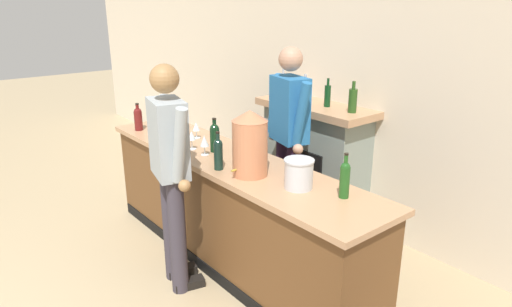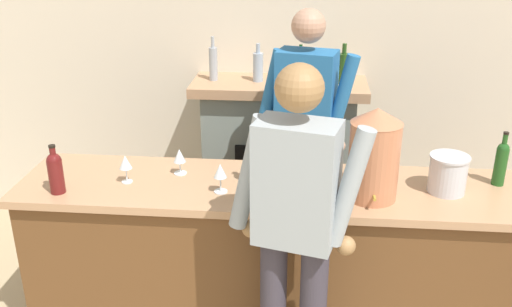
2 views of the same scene
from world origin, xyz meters
name	(u,v)px [view 2 (image 2 of 2)]	position (x,y,z in m)	size (l,w,h in m)	color
wall_back_panel	(323,52)	(0.00, 3.95, 1.38)	(12.00, 0.07, 2.75)	beige
bar_counter	(291,259)	(-0.17, 2.50, 0.48)	(3.06, 0.66, 0.95)	brown
fireplace_stone	(278,157)	(-0.31, 3.69, 0.62)	(1.26, 0.52, 1.53)	gray
person_customer	(295,232)	(-0.14, 1.95, 0.98)	(0.64, 0.37, 1.77)	#37313B
person_bartender	(305,135)	(-0.12, 3.13, 1.01)	(0.65, 0.37, 1.82)	#2A1931
copper_dispenser	(374,154)	(0.24, 2.41, 1.20)	(0.27, 0.30, 0.49)	#C0744F
ice_bucket_steel	(448,174)	(0.65, 2.51, 1.06)	(0.21, 0.21, 0.21)	silver
wine_bottle_riesling_slim	(255,161)	(-0.38, 2.52, 1.09)	(0.08, 0.08, 0.29)	black
wine_bottle_burgundy_dark	(55,171)	(-1.42, 2.31, 1.08)	(0.08, 0.08, 0.27)	#5C1616
wine_bottle_merlot_tall	(326,182)	(0.00, 2.29, 1.09)	(0.07, 0.07, 0.30)	black
wine_bottle_cabernet_heavy	(501,162)	(0.95, 2.63, 1.09)	(0.07, 0.07, 0.31)	#1E4E1B
wine_glass_by_dispenser	(258,173)	(-0.35, 2.39, 1.07)	(0.08, 0.08, 0.17)	silver
wine_glass_mid_counter	(125,163)	(-1.09, 2.47, 1.07)	(0.07, 0.07, 0.16)	silver
wine_glass_back_row	(220,172)	(-0.55, 2.39, 1.07)	(0.07, 0.07, 0.16)	silver
wine_glass_near_bucket	(180,157)	(-0.82, 2.61, 1.05)	(0.07, 0.07, 0.15)	silver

